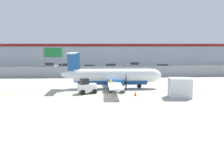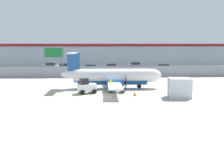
{
  "view_description": "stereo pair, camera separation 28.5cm",
  "coord_description": "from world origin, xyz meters",
  "px_view_note": "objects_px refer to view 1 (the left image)",
  "views": [
    {
      "loc": [
        -1.36,
        -28.23,
        5.76
      ],
      "look_at": [
        0.67,
        6.65,
        1.8
      ],
      "focal_mm": 40.0,
      "sensor_mm": 36.0,
      "label": 1
    },
    {
      "loc": [
        -1.07,
        -28.24,
        5.76
      ],
      "look_at": [
        0.67,
        6.65,
        1.8
      ],
      "focal_mm": 40.0,
      "sensor_mm": 36.0,
      "label": 2
    }
  ],
  "objects_px": {
    "parked_car_2": "(89,68)",
    "parked_car_4": "(134,65)",
    "traffic_cone_near_right": "(135,93)",
    "parked_car_1": "(63,67)",
    "baggage_tug": "(87,87)",
    "traffic_cone_near_left": "(138,84)",
    "cargo_container": "(180,88)",
    "commuter_airplane": "(114,77)",
    "highway_sign": "(53,55)",
    "ground_crew_worker": "(111,85)",
    "parked_car_5": "(162,67)",
    "parked_car_0": "(49,66)",
    "parked_car_3": "(111,67)"
  },
  "relations": [
    {
      "from": "ground_crew_worker",
      "to": "traffic_cone_near_right",
      "type": "bearing_deg",
      "value": -102.79
    },
    {
      "from": "baggage_tug",
      "to": "traffic_cone_near_left",
      "type": "xyz_separation_m",
      "value": [
        7.13,
        5.0,
        -0.54
      ]
    },
    {
      "from": "commuter_airplane",
      "to": "traffic_cone_near_left",
      "type": "xyz_separation_m",
      "value": [
        3.53,
        1.43,
        -1.29
      ]
    },
    {
      "from": "commuter_airplane",
      "to": "highway_sign",
      "type": "bearing_deg",
      "value": 127.99
    },
    {
      "from": "traffic_cone_near_left",
      "to": "baggage_tug",
      "type": "bearing_deg",
      "value": -144.94
    },
    {
      "from": "traffic_cone_near_left",
      "to": "parked_car_2",
      "type": "bearing_deg",
      "value": 110.49
    },
    {
      "from": "parked_car_2",
      "to": "highway_sign",
      "type": "bearing_deg",
      "value": 57.04
    },
    {
      "from": "parked_car_4",
      "to": "parked_car_5",
      "type": "xyz_separation_m",
      "value": [
        5.59,
        -6.48,
        0.0
      ]
    },
    {
      "from": "parked_car_3",
      "to": "cargo_container",
      "type": "bearing_deg",
      "value": -83.57
    },
    {
      "from": "parked_car_2",
      "to": "traffic_cone_near_right",
      "type": "bearing_deg",
      "value": 110.21
    },
    {
      "from": "parked_car_1",
      "to": "parked_car_3",
      "type": "height_order",
      "value": "same"
    },
    {
      "from": "traffic_cone_near_right",
      "to": "parked_car_0",
      "type": "distance_m",
      "value": 37.91
    },
    {
      "from": "baggage_tug",
      "to": "traffic_cone_near_left",
      "type": "distance_m",
      "value": 8.73
    },
    {
      "from": "commuter_airplane",
      "to": "parked_car_2",
      "type": "relative_size",
      "value": 3.65
    },
    {
      "from": "parked_car_0",
      "to": "parked_car_3",
      "type": "distance_m",
      "value": 15.75
    },
    {
      "from": "highway_sign",
      "to": "parked_car_1",
      "type": "bearing_deg",
      "value": 88.68
    },
    {
      "from": "commuter_airplane",
      "to": "ground_crew_worker",
      "type": "relative_size",
      "value": 9.42
    },
    {
      "from": "ground_crew_worker",
      "to": "parked_car_4",
      "type": "xyz_separation_m",
      "value": [
        7.72,
        32.92,
        -0.06
      ]
    },
    {
      "from": "parked_car_2",
      "to": "parked_car_4",
      "type": "distance_m",
      "value": 13.57
    },
    {
      "from": "traffic_cone_near_right",
      "to": "parked_car_2",
      "type": "bearing_deg",
      "value": 102.83
    },
    {
      "from": "traffic_cone_near_right",
      "to": "cargo_container",
      "type": "bearing_deg",
      "value": -12.24
    },
    {
      "from": "traffic_cone_near_left",
      "to": "parked_car_1",
      "type": "height_order",
      "value": "parked_car_1"
    },
    {
      "from": "parked_car_3",
      "to": "ground_crew_worker",
      "type": "bearing_deg",
      "value": -97.84
    },
    {
      "from": "baggage_tug",
      "to": "highway_sign",
      "type": "relative_size",
      "value": 0.47
    },
    {
      "from": "parked_car_0",
      "to": "parked_car_2",
      "type": "relative_size",
      "value": 0.97
    },
    {
      "from": "commuter_airplane",
      "to": "traffic_cone_near_right",
      "type": "distance_m",
      "value": 5.96
    },
    {
      "from": "cargo_container",
      "to": "traffic_cone_near_right",
      "type": "bearing_deg",
      "value": 173.74
    },
    {
      "from": "cargo_container",
      "to": "traffic_cone_near_left",
      "type": "xyz_separation_m",
      "value": [
        -3.49,
        7.93,
        -0.79
      ]
    },
    {
      "from": "commuter_airplane",
      "to": "cargo_container",
      "type": "distance_m",
      "value": 9.58
    },
    {
      "from": "parked_car_4",
      "to": "parked_car_5",
      "type": "bearing_deg",
      "value": 130.28
    },
    {
      "from": "parked_car_0",
      "to": "ground_crew_worker",
      "type": "bearing_deg",
      "value": 115.01
    },
    {
      "from": "cargo_container",
      "to": "parked_car_2",
      "type": "distance_m",
      "value": 30.47
    },
    {
      "from": "cargo_container",
      "to": "parked_car_3",
      "type": "height_order",
      "value": "cargo_container"
    },
    {
      "from": "parked_car_3",
      "to": "parked_car_4",
      "type": "relative_size",
      "value": 1.03
    },
    {
      "from": "commuter_airplane",
      "to": "parked_car_3",
      "type": "height_order",
      "value": "commuter_airplane"
    },
    {
      "from": "parked_car_3",
      "to": "parked_car_4",
      "type": "bearing_deg",
      "value": 33.87
    },
    {
      "from": "traffic_cone_near_left",
      "to": "parked_car_3",
      "type": "relative_size",
      "value": 0.15
    },
    {
      "from": "ground_crew_worker",
      "to": "traffic_cone_near_right",
      "type": "relative_size",
      "value": 2.66
    },
    {
      "from": "ground_crew_worker",
      "to": "traffic_cone_near_right",
      "type": "distance_m",
      "value": 3.48
    },
    {
      "from": "parked_car_3",
      "to": "baggage_tug",
      "type": "bearing_deg",
      "value": -103.78
    },
    {
      "from": "traffic_cone_near_left",
      "to": "traffic_cone_near_right",
      "type": "relative_size",
      "value": 1.0
    },
    {
      "from": "baggage_tug",
      "to": "commuter_airplane",
      "type": "bearing_deg",
      "value": 25.67
    },
    {
      "from": "parked_car_0",
      "to": "parked_car_5",
      "type": "xyz_separation_m",
      "value": [
        26.97,
        -5.68,
        0.0
      ]
    },
    {
      "from": "parked_car_1",
      "to": "parked_car_5",
      "type": "xyz_separation_m",
      "value": [
        23.1,
        -2.78,
        0.0
      ]
    },
    {
      "from": "commuter_airplane",
      "to": "cargo_container",
      "type": "height_order",
      "value": "commuter_airplane"
    },
    {
      "from": "parked_car_0",
      "to": "parked_car_1",
      "type": "relative_size",
      "value": 0.98
    },
    {
      "from": "traffic_cone_near_right",
      "to": "parked_car_1",
      "type": "distance_m",
      "value": 33.7
    },
    {
      "from": "highway_sign",
      "to": "ground_crew_worker",
      "type": "bearing_deg",
      "value": -60.07
    },
    {
      "from": "ground_crew_worker",
      "to": "parked_car_1",
      "type": "distance_m",
      "value": 30.82
    },
    {
      "from": "traffic_cone_near_left",
      "to": "parked_car_1",
      "type": "relative_size",
      "value": 0.15
    }
  ]
}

